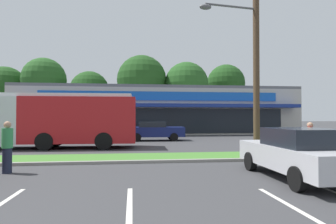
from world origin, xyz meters
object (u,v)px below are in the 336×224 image
object	(u,v)px
car_0	(154,131)
car_1	(19,131)
pedestrian_by_pole	(310,144)
car_5	(299,153)
pedestrian_near_bench	(7,147)
city_bus	(35,119)
utility_pole	(253,46)

from	to	relation	value
car_0	car_1	size ratio (longest dim) A/B	1.08
car_0	pedestrian_by_pole	xyz separation A→B (m)	(4.98, -12.75, 0.06)
car_5	pedestrian_near_bench	xyz separation A→B (m)	(-9.18, 2.02, 0.09)
city_bus	pedestrian_by_pole	world-z (taller)	city_bus
pedestrian_near_bench	pedestrian_by_pole	xyz separation A→B (m)	(10.87, -0.02, -0.03)
car_1	pedestrian_near_bench	bearing A→B (deg)	108.97
pedestrian_near_bench	car_0	bearing A→B (deg)	-156.25
utility_pole	car_0	distance (m)	11.54
utility_pole	pedestrian_near_bench	bearing A→B (deg)	-163.82
car_0	car_5	distance (m)	15.10
pedestrian_near_bench	car_5	bearing A→B (deg)	126.24
car_1	car_0	bearing A→B (deg)	172.56
car_0	car_5	xyz separation A→B (m)	(3.28, -14.74, 0.00)
utility_pole	car_0	size ratio (longest dim) A/B	2.13
car_5	pedestrian_by_pole	xyz separation A→B (m)	(1.69, 1.99, 0.06)
utility_pole	pedestrian_near_bench	size ratio (longest dim) A/B	5.66
utility_pole	pedestrian_near_bench	world-z (taller)	utility_pole
city_bus	pedestrian_near_bench	xyz separation A→B (m)	(1.61, -7.89, -0.89)
car_5	pedestrian_near_bench	bearing A→B (deg)	77.62
car_5	pedestrian_near_bench	world-z (taller)	pedestrian_near_bench
city_bus	pedestrian_by_pole	size ratio (longest dim) A/B	7.15
car_5	pedestrian_by_pole	distance (m)	2.61
car_0	utility_pole	bearing A→B (deg)	-67.86
car_0	pedestrian_near_bench	bearing A→B (deg)	-114.87
utility_pole	car_1	xyz separation A→B (m)	(-14.76, 11.25, -4.49)
car_0	car_1	world-z (taller)	same
city_bus	utility_pole	bearing A→B (deg)	157.91
city_bus	pedestrian_by_pole	bearing A→B (deg)	149.07
car_1	pedestrian_by_pole	bearing A→B (deg)	138.02
utility_pole	city_bus	size ratio (longest dim) A/B	0.82
car_0	pedestrian_near_bench	xyz separation A→B (m)	(-5.90, -12.72, 0.09)
car_1	pedestrian_near_bench	xyz separation A→B (m)	(4.86, -14.13, 0.10)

